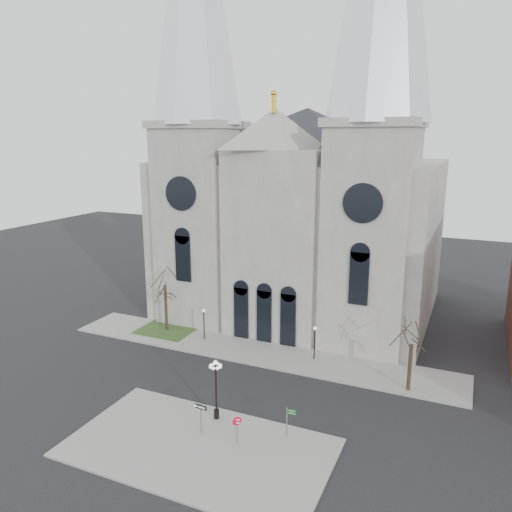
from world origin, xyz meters
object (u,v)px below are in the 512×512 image
at_px(stop_sign, 237,424).
at_px(globe_lamp, 216,382).
at_px(one_way_sign, 201,413).
at_px(street_name_sign, 288,420).

relative_size(stop_sign, globe_lamp, 0.46).
bearing_deg(globe_lamp, one_way_sign, -92.15).
xyz_separation_m(globe_lamp, one_way_sign, (-0.08, -2.13, -1.39)).
bearing_deg(street_name_sign, globe_lamp, 173.06).
distance_m(stop_sign, street_name_sign, 3.67).
distance_m(stop_sign, globe_lamp, 3.91).
xyz_separation_m(stop_sign, globe_lamp, (-2.84, 2.29, 1.39)).
height_order(one_way_sign, street_name_sign, one_way_sign).
distance_m(globe_lamp, one_way_sign, 2.55).
bearing_deg(stop_sign, street_name_sign, 16.21).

